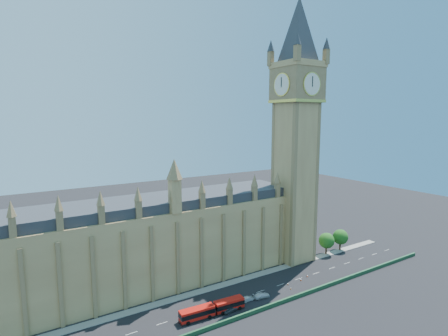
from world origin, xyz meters
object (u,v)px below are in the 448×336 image
red_bus (212,309)px  car_silver (248,299)px  car_white (261,295)px  car_grey (230,309)px

red_bus → car_silver: (12.44, 0.90, -1.02)m
car_silver → car_white: car_white is taller
car_silver → car_grey: bearing=103.1°
red_bus → car_silver: 12.51m
red_bus → car_grey: (4.96, -1.16, -0.87)m
car_grey → car_silver: bearing=-79.3°
red_bus → car_white: bearing=4.7°
red_bus → car_white: 16.85m
car_grey → car_silver: size_ratio=1.19×
red_bus → car_white: size_ratio=3.61×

